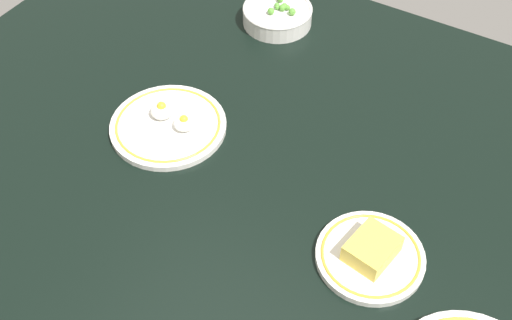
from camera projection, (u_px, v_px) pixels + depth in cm
name	position (u px, v px, depth cm)	size (l,w,h in cm)	color
dining_table	(256.00, 175.00, 116.68)	(145.39, 115.97, 4.00)	black
plate_eggs	(170.00, 123.00, 121.40)	(21.90, 21.90, 4.37)	white
plate_cheese	(371.00, 254.00, 101.35)	(17.34, 17.34, 4.56)	white
bowl_peas	(277.00, 14.00, 142.15)	(15.37, 15.37, 5.29)	white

